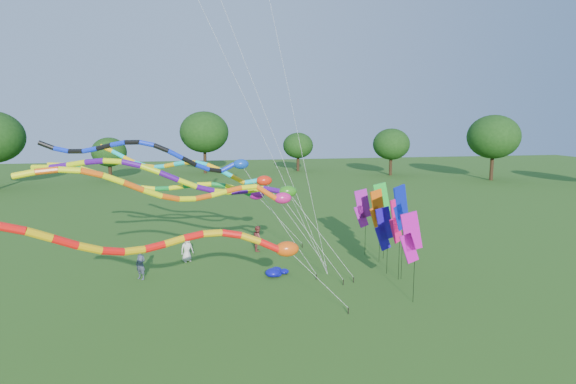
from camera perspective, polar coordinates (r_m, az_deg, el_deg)
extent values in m
plane|color=#265917|center=(22.32, 1.18, -14.05)|extent=(160.00, 160.00, 0.00)
cylinder|color=#382314|center=(75.61, 23.24, 2.49)|extent=(0.50, 0.50, 2.65)
ellipsoid|color=#15390F|center=(75.36, 23.40, 5.11)|extent=(5.60, 5.60, 4.76)
cylinder|color=#382314|center=(74.30, 12.03, 3.21)|extent=(0.50, 0.50, 3.42)
ellipsoid|color=#15390F|center=(74.02, 12.14, 6.66)|extent=(7.23, 7.23, 6.14)
cylinder|color=#382314|center=(73.10, 1.19, 3.18)|extent=(0.50, 0.50, 3.08)
ellipsoid|color=#15390F|center=(72.82, 1.20, 6.33)|extent=(6.50, 6.50, 5.52)
cylinder|color=#382314|center=(75.10, -9.68, 2.95)|extent=(0.50, 0.50, 2.41)
ellipsoid|color=#15390F|center=(74.86, -9.74, 5.35)|extent=(5.10, 5.10, 4.33)
cylinder|color=#382314|center=(71.45, -20.38, 2.25)|extent=(0.50, 0.50, 2.45)
ellipsoid|color=#15390F|center=(71.18, -20.52, 4.80)|extent=(5.17, 5.17, 4.39)
cylinder|color=black|center=(22.25, 7.15, -13.78)|extent=(0.05, 0.05, 0.30)
cylinder|color=silver|center=(21.01, 3.67, -10.31)|extent=(0.02, 0.02, 4.23)
ellipsoid|color=#F3510C|center=(19.98, -0.12, -6.76)|extent=(1.00, 0.64, 0.64)
cylinder|color=#FE120E|center=(19.76, -2.19, -6.38)|extent=(0.29, 0.29, 0.86)
cylinder|color=#E0AD0B|center=(19.60, -4.45, -5.51)|extent=(0.29, 0.29, 0.82)
cylinder|color=#FE120E|center=(19.47, -6.70, -4.96)|extent=(0.29, 0.29, 0.78)
cylinder|color=#E0AD0B|center=(19.36, -8.93, -4.85)|extent=(0.29, 0.29, 0.75)
cylinder|color=#FE120E|center=(19.24, -11.13, -5.15)|extent=(0.29, 0.29, 0.76)
cylinder|color=#E0AD0B|center=(19.10, -13.31, -5.69)|extent=(0.29, 0.29, 0.77)
cylinder|color=#FE120E|center=(18.93, -15.51, -6.27)|extent=(0.29, 0.29, 0.77)
cylinder|color=#E0AD0B|center=(18.72, -17.74, -6.63)|extent=(0.29, 0.29, 0.77)
cylinder|color=#FE120E|center=(18.47, -20.04, -6.61)|extent=(0.29, 0.29, 0.80)
cylinder|color=#E0AD0B|center=(18.22, -22.43, -6.17)|extent=(0.29, 0.29, 0.83)
cylinder|color=#FE120E|center=(17.99, -24.89, -5.41)|extent=(0.29, 0.29, 0.85)
cylinder|color=#E0AD0B|center=(17.84, -27.40, -4.53)|extent=(0.29, 0.29, 0.83)
cylinder|color=#FE120E|center=(17.79, -29.90, -3.77)|extent=(0.29, 0.29, 0.79)
cylinder|color=black|center=(25.73, 6.57, -10.59)|extent=(0.05, 0.05, 0.30)
cylinder|color=silver|center=(24.15, 3.15, -5.81)|extent=(0.02, 0.02, 5.79)
ellipsoid|color=#D91872|center=(22.88, -0.64, -0.72)|extent=(0.85, 0.55, 0.55)
cylinder|color=#FF5C0D|center=(22.77, -2.59, -0.06)|extent=(0.25, 0.25, 1.08)
cylinder|color=#FAFE0C|center=(22.69, -4.65, 0.58)|extent=(0.25, 0.25, 0.77)
cylinder|color=#FF5C0D|center=(22.43, -6.46, 0.28)|extent=(0.25, 0.25, 0.78)
cylinder|color=#FAFE0C|center=(22.13, -8.26, -0.18)|extent=(0.25, 0.25, 0.79)
cylinder|color=#FF5C0D|center=(21.80, -10.06, -0.61)|extent=(0.25, 0.25, 0.79)
cylinder|color=#FAFE0C|center=(21.43, -11.90, -0.81)|extent=(0.25, 0.25, 0.79)
cylinder|color=#FF5C0D|center=(21.05, -13.80, -0.65)|extent=(0.25, 0.25, 0.82)
cylinder|color=#FAFE0C|center=(20.68, -15.79, -0.12)|extent=(0.25, 0.25, 0.85)
cylinder|color=#FF5C0D|center=(20.36, -17.87, 0.65)|extent=(0.25, 0.25, 0.86)
cylinder|color=#FAFE0C|center=(20.11, -20.04, 1.47)|extent=(0.25, 0.25, 0.84)
cylinder|color=#FF5C0D|center=(19.98, -22.25, 2.10)|extent=(0.25, 0.25, 0.80)
cylinder|color=#FAFE0C|center=(19.95, -24.48, 2.38)|extent=(0.25, 0.25, 0.77)
cylinder|color=#FF5C0D|center=(20.03, -26.68, 2.27)|extent=(0.25, 0.25, 0.78)
cylinder|color=#FAFE0C|center=(20.21, -28.83, 1.87)|extent=(0.25, 0.25, 0.80)
cylinder|color=black|center=(26.18, 7.78, -10.27)|extent=(0.05, 0.05, 0.30)
cylinder|color=silver|center=(25.02, 4.00, -5.17)|extent=(0.02, 0.02, 5.90)
ellipsoid|color=#2C8217|center=(24.21, -0.03, 0.07)|extent=(0.92, 0.59, 0.59)
cylinder|color=#480C86|center=(24.32, -1.90, 0.25)|extent=(0.27, 0.27, 0.96)
cylinder|color=#D6EC0C|center=(24.38, -3.89, 0.28)|extent=(0.27, 0.27, 0.85)
cylinder|color=#480C86|center=(24.17, -5.82, 0.03)|extent=(0.27, 0.27, 0.85)
cylinder|color=#D6EC0C|center=(23.94, -7.78, 0.04)|extent=(0.27, 0.27, 0.86)
cylinder|color=#480C86|center=(23.72, -9.79, 0.37)|extent=(0.27, 0.27, 0.89)
cylinder|color=#D6EC0C|center=(23.52, -11.84, 1.01)|extent=(0.27, 0.27, 0.92)
cylinder|color=#480C86|center=(23.39, -13.92, 1.82)|extent=(0.27, 0.27, 0.92)
cylinder|color=#D6EC0C|center=(23.36, -16.00, 2.62)|extent=(0.27, 0.27, 0.90)
cylinder|color=#480C86|center=(23.44, -18.05, 3.20)|extent=(0.27, 0.27, 0.86)
cylinder|color=#D6EC0C|center=(23.63, -20.05, 3.45)|extent=(0.27, 0.27, 0.84)
cylinder|color=#480C86|center=(23.91, -21.95, 3.37)|extent=(0.27, 0.27, 0.85)
cylinder|color=#D6EC0C|center=(24.28, -23.78, 3.08)|extent=(0.27, 0.27, 0.86)
cylinder|color=#480C86|center=(24.69, -25.52, 2.77)|extent=(0.27, 0.27, 0.86)
cylinder|color=#D6EC0C|center=(25.12, -27.22, 2.60)|extent=(0.27, 0.27, 0.85)
cylinder|color=black|center=(26.43, 3.39, -10.02)|extent=(0.05, 0.05, 0.30)
cylinder|color=silver|center=(25.02, -0.93, -3.52)|extent=(0.02, 0.02, 7.31)
ellipsoid|color=#0C3CB4|center=(24.14, -5.60, 3.32)|extent=(0.77, 0.50, 0.50)
cylinder|color=#0D2BDF|center=(24.07, -7.17, 2.88)|extent=(0.22, 0.22, 0.72)
cylinder|color=black|center=(23.93, -8.64, 2.56)|extent=(0.22, 0.22, 0.67)
cylinder|color=#0D2BDF|center=(23.66, -10.13, 2.93)|extent=(0.22, 0.22, 0.71)
cylinder|color=black|center=(23.43, -11.65, 3.57)|extent=(0.22, 0.22, 0.74)
cylinder|color=#0D2BDF|center=(23.27, -13.23, 4.35)|extent=(0.22, 0.22, 0.73)
cylinder|color=black|center=(23.19, -14.82, 5.06)|extent=(0.22, 0.22, 0.69)
cylinder|color=#0D2BDF|center=(23.21, -16.41, 5.52)|extent=(0.22, 0.22, 0.65)
cylinder|color=black|center=(23.32, -17.98, 5.62)|extent=(0.22, 0.22, 0.65)
cylinder|color=#0D2BDF|center=(23.50, -19.50, 5.41)|extent=(0.22, 0.22, 0.67)
cylinder|color=black|center=(23.74, -20.98, 5.02)|extent=(0.22, 0.22, 0.68)
cylinder|color=#0D2BDF|center=(24.01, -22.43, 4.63)|extent=(0.22, 0.22, 0.67)
cylinder|color=black|center=(24.28, -23.85, 4.44)|extent=(0.22, 0.22, 0.66)
cylinder|color=#0D2BDF|center=(24.52, -25.28, 4.54)|extent=(0.22, 0.22, 0.66)
cylinder|color=black|center=(24.72, -26.73, 4.95)|extent=(0.22, 0.22, 0.69)
cylinder|color=black|center=(27.87, 4.59, -9.03)|extent=(0.05, 0.05, 0.30)
cylinder|color=silver|center=(27.39, 0.89, -3.76)|extent=(0.02, 0.02, 6.05)
ellipsoid|color=red|center=(27.28, -2.84, 1.36)|extent=(0.90, 0.58, 0.58)
cylinder|color=#0CD5D8|center=(27.25, -4.37, 1.24)|extent=(0.26, 0.26, 0.81)
cylinder|color=#FFB50D|center=(27.16, -5.93, 1.48)|extent=(0.26, 0.26, 0.80)
cylinder|color=#0CD5D8|center=(27.23, -7.41, 2.25)|extent=(0.26, 0.26, 0.79)
cylinder|color=#FFB50D|center=(27.40, -8.83, 2.91)|extent=(0.26, 0.26, 0.75)
cylinder|color=#0CD5D8|center=(27.67, -10.19, 3.33)|extent=(0.26, 0.26, 0.72)
cylinder|color=#FFB50D|center=(28.01, -11.46, 3.46)|extent=(0.26, 0.26, 0.72)
cylinder|color=#0CD5D8|center=(28.43, -12.66, 3.34)|extent=(0.26, 0.26, 0.73)
cylinder|color=#FFB50D|center=(28.88, -13.80, 3.11)|extent=(0.26, 0.26, 0.74)
cylinder|color=#0CD5D8|center=(29.34, -14.91, 2.93)|extent=(0.26, 0.26, 0.73)
cylinder|color=#FFB50D|center=(29.79, -16.02, 2.92)|extent=(0.26, 0.26, 0.72)
cylinder|color=#0CD5D8|center=(30.19, -17.13, 3.16)|extent=(0.26, 0.26, 0.73)
cylinder|color=#FFB50D|center=(30.53, -18.29, 3.64)|extent=(0.26, 0.26, 0.76)
cylinder|color=#0CD5D8|center=(30.83, -19.49, 4.24)|extent=(0.26, 0.26, 0.79)
cylinder|color=#FFB50D|center=(31.08, -20.72, 4.84)|extent=(0.26, 0.26, 0.78)
cylinder|color=black|center=(32.58, 1.70, -6.37)|extent=(0.05, 0.05, 0.30)
cylinder|color=silver|center=(31.76, -0.98, -3.31)|extent=(0.02, 0.02, 4.66)
ellipsoid|color=#950D76|center=(31.12, -3.78, -0.33)|extent=(1.01, 0.65, 0.65)
cylinder|color=#12872E|center=(30.69, -5.11, -0.03)|extent=(0.29, 0.29, 1.11)
cylinder|color=#F8F20D|center=(30.28, -6.63, 0.52)|extent=(0.29, 0.29, 0.89)
cylinder|color=#12872E|center=(30.24, -8.25, 0.84)|extent=(0.29, 0.29, 0.87)
cylinder|color=#F8F20D|center=(30.31, -9.88, 0.90)|extent=(0.29, 0.29, 0.87)
cylinder|color=#12872E|center=(30.44, -11.50, 0.76)|extent=(0.29, 0.29, 0.88)
cylinder|color=#F8F20D|center=(30.62, -13.10, 0.55)|extent=(0.29, 0.29, 0.88)
cylinder|color=#12872E|center=(30.80, -14.68, 0.40)|extent=(0.29, 0.29, 0.87)
cylinder|color=#F8F20D|center=(30.96, -16.25, 0.44)|extent=(0.29, 0.29, 0.86)
cylinder|color=#12872E|center=(31.07, -17.82, 0.72)|extent=(0.29, 0.29, 0.89)
cylinder|color=#F8F20D|center=(31.12, -19.40, 1.20)|extent=(0.29, 0.29, 0.92)
cylinder|color=#12872E|center=(31.12, -21.00, 1.80)|extent=(0.29, 0.29, 0.93)
cylinder|color=#F8F20D|center=(31.08, -22.61, 2.37)|extent=(0.29, 0.29, 0.92)
cylinder|color=#12872E|center=(31.04, -24.23, 2.76)|extent=(0.29, 0.29, 0.89)
cylinder|color=#F8F20D|center=(31.00, -25.85, 2.90)|extent=(0.29, 0.29, 0.87)
cylinder|color=black|center=(26.47, 4.71, -10.00)|extent=(0.04, 0.04, 0.30)
cylinder|color=silver|center=(24.47, -1.99, 7.39)|extent=(0.01, 0.01, 16.68)
cylinder|color=black|center=(26.47, 4.71, -10.00)|extent=(0.04, 0.04, 0.30)
cylinder|color=silver|center=(24.59, -7.89, 16.44)|extent=(0.01, 0.01, 25.76)
cylinder|color=black|center=(26.47, 4.71, -10.00)|extent=(0.04, 0.04, 0.30)
cylinder|color=silver|center=(26.30, 0.91, 8.14)|extent=(0.01, 0.01, 16.71)
cylinder|color=black|center=(26.58, 13.42, -5.03)|extent=(0.02, 0.02, 4.85)
cube|color=#0C1AAD|center=(26.05, 13.24, -1.20)|extent=(1.10, 0.53, 1.93)
cube|color=#0C1AAD|center=(26.14, 13.06, -2.94)|extent=(0.96, 0.47, 1.51)
cylinder|color=black|center=(26.53, 13.09, -5.77)|extent=(0.02, 0.02, 4.20)
cube|color=#FF0E69|center=(26.04, 12.87, -2.64)|extent=(1.10, 0.52, 1.93)
cube|color=#FF0E69|center=(26.15, 12.69, -4.38)|extent=(0.96, 0.47, 1.51)
cylinder|color=black|center=(23.54, 14.77, -7.88)|extent=(0.02, 0.02, 4.05)
cube|color=#D40BA9|center=(23.08, 14.42, -4.53)|extent=(1.16, 0.08, 1.93)
cube|color=#D40BA9|center=(23.24, 14.16, -6.46)|extent=(1.01, 0.08, 1.51)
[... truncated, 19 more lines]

